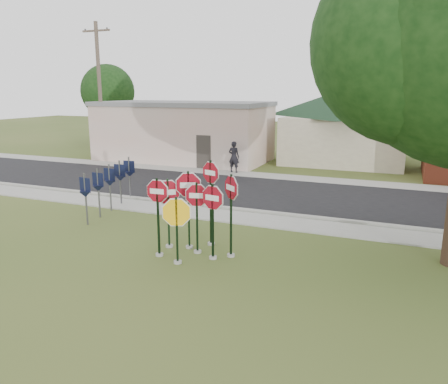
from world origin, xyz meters
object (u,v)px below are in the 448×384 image
at_px(stop_sign_center, 197,209).
at_px(stop_sign_left, 158,207).
at_px(utility_pole_near, 100,91).
at_px(pedestrian, 234,157).
at_px(stop_sign_yellow, 177,222).

xyz_separation_m(stop_sign_center, stop_sign_left, (-0.97, -0.69, 0.13)).
relative_size(stop_sign_left, utility_pole_near, 0.27).
bearing_deg(stop_sign_center, utility_pole_near, 135.84).
height_order(utility_pole_near, pedestrian, utility_pole_near).
relative_size(stop_sign_left, pedestrian, 1.33).
bearing_deg(utility_pole_near, stop_sign_center, -44.16).
bearing_deg(utility_pole_near, stop_sign_yellow, -46.50).
bearing_deg(utility_pole_near, stop_sign_left, -47.59).
relative_size(stop_sign_yellow, stop_sign_left, 0.84).
height_order(stop_sign_left, utility_pole_near, utility_pole_near).
distance_m(stop_sign_center, stop_sign_yellow, 1.02).
distance_m(stop_sign_left, utility_pole_near, 19.83).
bearing_deg(pedestrian, stop_sign_yellow, 108.42).
xyz_separation_m(stop_sign_left, utility_pole_near, (-13.18, 14.43, 3.41)).
height_order(stop_sign_center, stop_sign_yellow, stop_sign_center).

